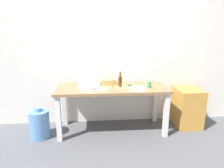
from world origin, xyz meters
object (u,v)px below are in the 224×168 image
object	(u,v)px
water_cooler_jug	(40,124)
beer_bottle	(120,81)
filing_cabinet	(187,107)
laptop_left	(89,84)
cardboard_box	(109,82)
computer_mouse	(129,84)
coffee_mug	(148,84)
desk	(112,93)

from	to	relation	value
water_cooler_jug	beer_bottle	bearing A→B (deg)	6.58
beer_bottle	filing_cabinet	xyz separation A→B (m)	(1.16, 0.07, -0.49)
laptop_left	cardboard_box	xyz separation A→B (m)	(0.32, 0.09, 0.00)
beer_bottle	filing_cabinet	world-z (taller)	beer_bottle
laptop_left	beer_bottle	bearing A→B (deg)	-3.40
cardboard_box	water_cooler_jug	world-z (taller)	cardboard_box
beer_bottle	computer_mouse	bearing A→B (deg)	31.43
coffee_mug	water_cooler_jug	distance (m)	1.77
beer_bottle	coffee_mug	xyz separation A→B (m)	(0.44, -0.05, -0.04)
computer_mouse	filing_cabinet	world-z (taller)	computer_mouse
laptop_left	coffee_mug	size ratio (longest dim) A/B	3.65
coffee_mug	computer_mouse	bearing A→B (deg)	151.53
coffee_mug	filing_cabinet	distance (m)	0.86
cardboard_box	filing_cabinet	world-z (taller)	cardboard_box
laptop_left	computer_mouse	distance (m)	0.65
desk	filing_cabinet	distance (m)	1.32
desk	coffee_mug	world-z (taller)	coffee_mug
desk	laptop_left	world-z (taller)	laptop_left
water_cooler_jug	cardboard_box	bearing A→B (deg)	13.67
desk	laptop_left	distance (m)	0.39
computer_mouse	filing_cabinet	size ratio (longest dim) A/B	0.15
cardboard_box	coffee_mug	xyz separation A→B (m)	(0.60, -0.17, -0.00)
laptop_left	cardboard_box	world-z (taller)	laptop_left
coffee_mug	filing_cabinet	xyz separation A→B (m)	(0.72, 0.12, -0.45)
cardboard_box	coffee_mug	distance (m)	0.63
desk	cardboard_box	world-z (taller)	cardboard_box
desk	beer_bottle	xyz separation A→B (m)	(0.13, -0.00, 0.19)
computer_mouse	beer_bottle	bearing A→B (deg)	-142.60
laptop_left	water_cooler_jug	size ratio (longest dim) A/B	0.73
filing_cabinet	water_cooler_jug	bearing A→B (deg)	-175.03
desk	coffee_mug	size ratio (longest dim) A/B	18.03
desk	cardboard_box	size ratio (longest dim) A/B	7.80
computer_mouse	filing_cabinet	xyz separation A→B (m)	(1.00, -0.03, -0.42)
desk	water_cooler_jug	size ratio (longest dim) A/B	3.63
computer_mouse	water_cooler_jug	bearing A→B (deg)	-164.24
desk	filing_cabinet	bearing A→B (deg)	2.86
coffee_mug	water_cooler_jug	bearing A→B (deg)	-176.88
water_cooler_jug	desk	bearing A→B (deg)	7.40
computer_mouse	cardboard_box	xyz separation A→B (m)	(-0.33, 0.02, 0.03)
laptop_left	computer_mouse	world-z (taller)	laptop_left
computer_mouse	water_cooler_jug	size ratio (longest dim) A/B	0.21
desk	water_cooler_jug	bearing A→B (deg)	-172.60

